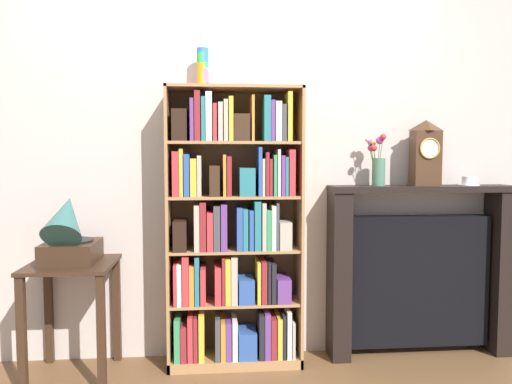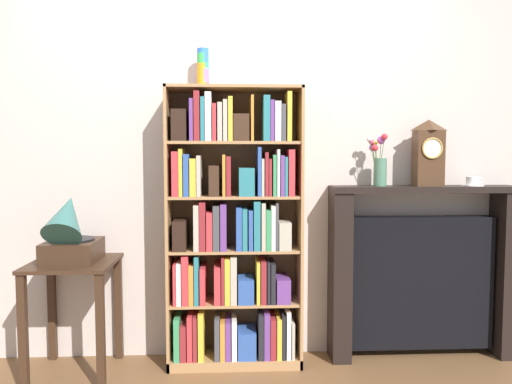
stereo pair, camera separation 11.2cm
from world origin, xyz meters
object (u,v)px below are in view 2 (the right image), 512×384
gramophone (70,233)px  teacup_with_saucer (473,182)px  side_table_left (74,291)px  fireplace_mantel (422,273)px  bookshelf (234,237)px  cup_stack (203,68)px  flower_vase (379,164)px  mantel_clock (428,153)px

gramophone → teacup_with_saucer: size_ratio=3.30×
side_table_left → fireplace_mantel: size_ratio=0.57×
bookshelf → teacup_with_saucer: 1.58m
bookshelf → cup_stack: bearing=165.2°
bookshelf → flower_vase: bookshelf is taller
cup_stack → teacup_with_saucer: bearing=-0.3°
bookshelf → gramophone: bookshelf is taller
side_table_left → fireplace_mantel: 2.20m
fireplace_mantel → gramophone: bearing=-174.6°
gramophone → mantel_clock: (2.21, 0.18, 0.47)m
cup_stack → side_table_left: bearing=-169.2°
gramophone → fireplace_mantel: gramophone is taller
teacup_with_saucer → cup_stack: bearing=179.7°
side_table_left → teacup_with_saucer: teacup_with_saucer is taller
bookshelf → fireplace_mantel: bookshelf is taller
bookshelf → side_table_left: bookshelf is taller
bookshelf → flower_vase: 1.04m
fireplace_mantel → teacup_with_saucer: size_ratio=8.69×
cup_stack → gramophone: (-0.77, -0.20, -0.99)m
gramophone → fireplace_mantel: (2.19, 0.21, -0.32)m
teacup_with_saucer → fireplace_mantel: bearing=176.3°
side_table_left → cup_stack: bearing=10.8°
gramophone → side_table_left: bearing=90.0°
fireplace_mantel → mantel_clock: size_ratio=2.86×
cup_stack → side_table_left: 1.56m
mantel_clock → teacup_with_saucer: mantel_clock is taller
cup_stack → flower_vase: cup_stack is taller
cup_stack → bookshelf: bearing=-14.8°
side_table_left → teacup_with_saucer: (2.51, 0.14, 0.64)m
fireplace_mantel → flower_vase: (-0.30, -0.02, 0.72)m
gramophone → fireplace_mantel: size_ratio=0.38×
side_table_left → mantel_clock: mantel_clock is taller
side_table_left → mantel_clock: (2.21, 0.14, 0.83)m
bookshelf → teacup_with_saucer: bookshelf is taller
teacup_with_saucer → bookshelf: bearing=-178.5°
cup_stack → gramophone: bearing=-165.8°
bookshelf → cup_stack: cup_stack is taller
cup_stack → teacup_with_saucer: size_ratio=1.73×
bookshelf → side_table_left: (-0.96, -0.10, -0.30)m
side_table_left → flower_vase: size_ratio=2.08×
cup_stack → fireplace_mantel: 1.93m
gramophone → flower_vase: (1.89, 0.18, 0.40)m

